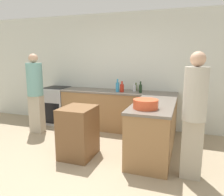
# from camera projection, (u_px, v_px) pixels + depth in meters

# --- Properties ---
(ground_plane) EXTENTS (14.00, 14.00, 0.00)m
(ground_plane) POSITION_uv_depth(u_px,v_px,m) (76.00, 172.00, 3.26)
(ground_plane) COLOR tan
(wall_back) EXTENTS (8.00, 0.06, 2.70)m
(wall_back) POSITION_uv_depth(u_px,v_px,m) (122.00, 71.00, 5.24)
(wall_back) COLOR silver
(wall_back) RESTS_ON ground_plane
(counter_back) EXTENTS (2.66, 0.64, 0.92)m
(counter_back) POSITION_uv_depth(u_px,v_px,m) (118.00, 110.00, 5.10)
(counter_back) COLOR olive
(counter_back) RESTS_ON ground_plane
(counter_peninsula) EXTENTS (0.69, 1.57, 0.92)m
(counter_peninsula) POSITION_uv_depth(u_px,v_px,m) (153.00, 129.00, 3.78)
(counter_peninsula) COLOR olive
(counter_peninsula) RESTS_ON ground_plane
(range_oven) EXTENTS (0.59, 0.62, 0.93)m
(range_oven) POSITION_uv_depth(u_px,v_px,m) (57.00, 105.00, 5.62)
(range_oven) COLOR #ADADB2
(range_oven) RESTS_ON ground_plane
(island_table) EXTENTS (0.53, 0.63, 0.87)m
(island_table) POSITION_uv_depth(u_px,v_px,m) (78.00, 132.00, 3.73)
(island_table) COLOR brown
(island_table) RESTS_ON ground_plane
(mixing_bowl) EXTENTS (0.38, 0.38, 0.14)m
(mixing_bowl) POSITION_uv_depth(u_px,v_px,m) (146.00, 104.00, 3.32)
(mixing_bowl) COLOR #DB512D
(mixing_bowl) RESTS_ON counter_peninsula
(vinegar_bottle_clear) EXTENTS (0.08, 0.08, 0.20)m
(vinegar_bottle_clear) POSITION_uv_depth(u_px,v_px,m) (135.00, 88.00, 4.95)
(vinegar_bottle_clear) COLOR silver
(vinegar_bottle_clear) RESTS_ON counter_back
(olive_oil_bottle) EXTENTS (0.07, 0.07, 0.19)m
(olive_oil_bottle) POSITION_uv_depth(u_px,v_px,m) (136.00, 88.00, 5.04)
(olive_oil_bottle) COLOR #475B1E
(olive_oil_bottle) RESTS_ON counter_back
(wine_bottle_dark) EXTENTS (0.07, 0.07, 0.25)m
(wine_bottle_dark) POSITION_uv_depth(u_px,v_px,m) (140.00, 88.00, 4.74)
(wine_bottle_dark) COLOR black
(wine_bottle_dark) RESTS_ON counter_back
(dish_soap_bottle) EXTENTS (0.08, 0.08, 0.29)m
(dish_soap_bottle) POSITION_uv_depth(u_px,v_px,m) (118.00, 87.00, 4.87)
(dish_soap_bottle) COLOR #338CBF
(dish_soap_bottle) RESTS_ON counter_back
(hot_sauce_bottle) EXTENTS (0.09, 0.09, 0.24)m
(hot_sauce_bottle) POSITION_uv_depth(u_px,v_px,m) (122.00, 88.00, 4.87)
(hot_sauce_bottle) COLOR red
(hot_sauce_bottle) RESTS_ON counter_back
(person_by_range) EXTENTS (0.34, 0.34, 1.76)m
(person_by_range) POSITION_uv_depth(u_px,v_px,m) (35.00, 90.00, 4.83)
(person_by_range) COLOR #ADA38E
(person_by_range) RESTS_ON ground_plane
(person_at_peninsula) EXTENTS (0.31, 0.31, 1.77)m
(person_at_peninsula) POSITION_uv_depth(u_px,v_px,m) (194.00, 111.00, 2.95)
(person_at_peninsula) COLOR #ADA38E
(person_at_peninsula) RESTS_ON ground_plane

